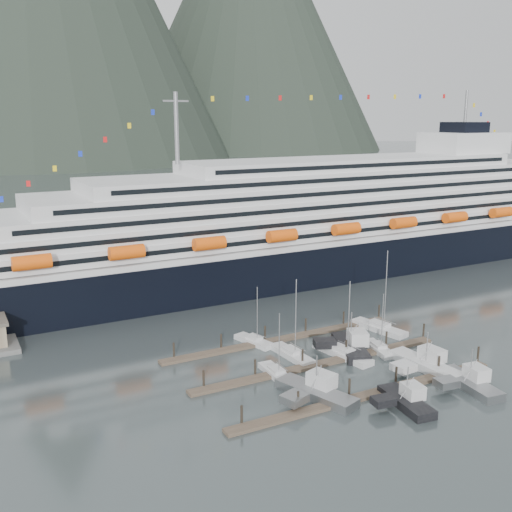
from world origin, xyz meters
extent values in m
plane|color=#414C4D|center=(0.00, 0.00, 0.00)|extent=(1600.00, 1600.00, 0.00)
cone|color=#202A21|center=(300.00, 620.00, 155.00)|extent=(360.00, 360.00, 360.00)
cube|color=black|center=(25.00, 55.00, 4.00)|extent=(210.00, 28.00, 12.00)
cube|color=silver|center=(25.00, 55.00, 10.50)|extent=(205.80, 27.44, 1.50)
cube|color=silver|center=(30.00, 55.00, 13.10)|extent=(185.00, 26.00, 3.20)
cube|color=black|center=(30.00, 41.95, 13.26)|extent=(175.75, 0.20, 1.00)
cube|color=silver|center=(32.00, 55.00, 16.30)|extent=(180.00, 25.00, 3.20)
cube|color=black|center=(32.00, 42.45, 16.46)|extent=(171.00, 0.20, 1.00)
cube|color=silver|center=(34.00, 55.00, 19.50)|extent=(172.00, 24.00, 3.20)
cube|color=black|center=(34.00, 42.95, 19.66)|extent=(163.40, 0.20, 1.00)
cube|color=silver|center=(36.00, 55.00, 22.70)|extent=(160.00, 23.00, 3.20)
cube|color=black|center=(36.00, 43.45, 22.86)|extent=(152.00, 0.20, 1.00)
cube|color=silver|center=(38.00, 55.00, 25.80)|extent=(140.00, 22.00, 3.00)
cube|color=black|center=(38.00, 43.95, 25.95)|extent=(133.00, 0.20, 1.00)
cube|color=silver|center=(40.00, 55.00, 28.80)|extent=(95.00, 20.00, 3.00)
cube|color=black|center=(40.00, 44.95, 28.95)|extent=(90.25, 0.20, 1.00)
cube|color=silver|center=(80.00, 55.00, 33.30)|extent=(22.00, 16.00, 6.00)
cube|color=black|center=(80.00, 55.00, 37.80)|extent=(10.00, 10.00, 3.00)
cylinder|color=gray|center=(-10.00, 55.00, 38.30)|extent=(1.00, 1.00, 16.00)
cylinder|color=gray|center=(80.00, 55.00, 43.30)|extent=(0.80, 0.80, 10.00)
cylinder|color=#FF590D|center=(-45.00, 40.00, 14.50)|extent=(7.00, 2.80, 2.80)
cylinder|color=#FF590D|center=(-27.00, 40.00, 14.50)|extent=(7.00, 2.80, 2.80)
cylinder|color=#FF590D|center=(-9.00, 40.00, 14.50)|extent=(7.00, 2.80, 2.80)
cylinder|color=#FF590D|center=(9.00, 40.00, 14.50)|extent=(7.00, 2.80, 2.80)
cylinder|color=#FF590D|center=(27.00, 40.00, 14.50)|extent=(7.00, 2.80, 2.80)
cylinder|color=#FF590D|center=(45.00, 40.00, 14.50)|extent=(7.00, 2.80, 2.80)
cylinder|color=#FF590D|center=(63.00, 40.00, 14.50)|extent=(7.00, 2.80, 2.80)
cylinder|color=#FF590D|center=(81.00, 40.00, 14.50)|extent=(7.00, 2.80, 2.80)
cube|color=#4D4031|center=(-5.00, -10.00, 0.25)|extent=(48.00, 2.00, 0.50)
cylinder|color=black|center=(-26.00, -8.90, 1.40)|extent=(0.36, 0.36, 3.20)
cylinder|color=black|center=(-17.00, -8.90, 1.40)|extent=(0.36, 0.36, 3.20)
cylinder|color=black|center=(-8.00, -8.90, 1.40)|extent=(0.36, 0.36, 3.20)
cylinder|color=black|center=(1.00, -8.90, 1.40)|extent=(0.36, 0.36, 3.20)
cylinder|color=black|center=(10.00, -8.90, 1.40)|extent=(0.36, 0.36, 3.20)
cylinder|color=black|center=(19.00, -8.90, 1.40)|extent=(0.36, 0.36, 3.20)
cube|color=#4D4031|center=(-5.00, 3.00, 0.25)|extent=(48.00, 2.00, 0.50)
cylinder|color=black|center=(-26.00, 4.10, 1.40)|extent=(0.36, 0.36, 3.20)
cylinder|color=black|center=(-17.00, 4.10, 1.40)|extent=(0.36, 0.36, 3.20)
cylinder|color=black|center=(-8.00, 4.10, 1.40)|extent=(0.36, 0.36, 3.20)
cylinder|color=black|center=(1.00, 4.10, 1.40)|extent=(0.36, 0.36, 3.20)
cylinder|color=black|center=(10.00, 4.10, 1.40)|extent=(0.36, 0.36, 3.20)
cylinder|color=black|center=(19.00, 4.10, 1.40)|extent=(0.36, 0.36, 3.20)
cube|color=#4D4031|center=(-5.00, 16.00, 0.25)|extent=(48.00, 2.00, 0.50)
cylinder|color=black|center=(-26.00, 17.10, 1.40)|extent=(0.36, 0.36, 3.20)
cylinder|color=black|center=(-17.00, 17.10, 1.40)|extent=(0.36, 0.36, 3.20)
cylinder|color=black|center=(-8.00, 17.10, 1.40)|extent=(0.36, 0.36, 3.20)
cylinder|color=black|center=(1.00, 17.10, 1.40)|extent=(0.36, 0.36, 3.20)
cylinder|color=black|center=(10.00, 17.10, 1.40)|extent=(0.36, 0.36, 3.20)
cylinder|color=black|center=(19.00, 17.10, 1.40)|extent=(0.36, 0.36, 3.20)
cube|color=silver|center=(-7.55, 8.27, 0.25)|extent=(3.26, 10.57, 1.46)
cube|color=silver|center=(-7.55, 8.27, 1.20)|extent=(2.28, 3.76, 0.84)
cylinder|color=gray|center=(-7.50, 7.23, 7.65)|extent=(0.17, 0.17, 13.41)
cube|color=silver|center=(-13.90, 2.65, 0.25)|extent=(2.86, 9.03, 1.31)
cube|color=silver|center=(-13.90, 2.65, 1.08)|extent=(2.02, 3.21, 0.75)
cylinder|color=gray|center=(-13.94, 1.76, 5.90)|extent=(0.15, 0.15, 10.10)
cube|color=silver|center=(0.41, 4.35, 0.25)|extent=(4.86, 12.65, 1.57)
cube|color=silver|center=(0.41, 4.35, 1.29)|extent=(2.91, 4.62, 0.90)
cylinder|color=gray|center=(0.60, 3.13, 7.48)|extent=(0.18, 0.18, 12.94)
cube|color=silver|center=(-10.39, 16.98, 0.25)|extent=(4.62, 8.92, 1.33)
cube|color=silver|center=(-10.39, 16.98, 1.10)|extent=(2.62, 3.39, 0.76)
cylinder|color=gray|center=(-10.17, 16.15, 5.97)|extent=(0.15, 0.15, 10.22)
cube|color=silver|center=(14.45, 11.54, 0.25)|extent=(5.41, 12.30, 1.59)
cube|color=silver|center=(14.45, 11.54, 1.31)|extent=(3.11, 4.57, 0.91)
cylinder|color=gray|center=(14.70, 10.37, 8.66)|extent=(0.18, 0.18, 15.26)
cube|color=silver|center=(7.61, 3.31, 0.25)|extent=(3.84, 8.67, 1.30)
cube|color=silver|center=(7.61, 3.31, 1.07)|extent=(2.34, 3.21, 0.74)
cylinder|color=gray|center=(7.46, 2.49, 5.87)|extent=(0.15, 0.15, 10.06)
cube|color=gray|center=(-12.35, -6.54, 0.35)|extent=(7.69, 13.80, 2.05)
cube|color=gray|center=(-17.16, -8.13, 1.64)|extent=(4.23, 3.88, 1.23)
cube|color=silver|center=(-11.09, -6.12, 2.36)|extent=(3.98, 4.70, 2.25)
cube|color=black|center=(-11.09, -6.12, 3.18)|extent=(3.70, 4.38, 0.51)
cylinder|color=gray|center=(-12.35, -6.54, 4.10)|extent=(0.16, 0.16, 5.12)
cube|color=black|center=(-2.35, -15.00, 0.35)|extent=(4.61, 10.61, 1.87)
cube|color=black|center=(-6.22, -14.52, 1.49)|extent=(3.43, 2.64, 1.12)
cube|color=silver|center=(-1.33, -15.13, 2.15)|extent=(2.98, 3.38, 2.05)
cube|color=black|center=(-1.33, -15.13, 2.90)|extent=(2.77, 3.16, 0.47)
cylinder|color=gray|center=(-2.35, -15.00, 3.74)|extent=(0.15, 0.15, 4.67)
cube|color=silver|center=(9.50, -6.52, 0.35)|extent=(4.63, 14.05, 1.97)
cube|color=silver|center=(4.27, -6.93, 1.58)|extent=(3.58, 3.29, 1.18)
cube|color=silver|center=(10.88, -6.41, 2.27)|extent=(3.08, 4.35, 2.17)
cube|color=black|center=(10.88, -6.41, 3.06)|extent=(2.86, 4.06, 0.49)
cylinder|color=gray|center=(9.50, -6.52, 3.95)|extent=(0.16, 0.16, 4.93)
cube|color=gray|center=(10.47, -15.00, 0.35)|extent=(4.90, 12.04, 1.95)
cube|color=gray|center=(6.06, -14.46, 1.56)|extent=(3.60, 2.96, 1.17)
cube|color=silver|center=(11.63, -15.14, 2.24)|extent=(3.13, 3.81, 2.15)
cube|color=black|center=(11.63, -15.14, 3.02)|extent=(2.91, 3.56, 0.49)
cylinder|color=gray|center=(10.47, -15.00, 3.90)|extent=(0.16, 0.16, 4.88)
cube|color=black|center=(3.04, 5.51, 0.35)|extent=(8.32, 13.02, 2.25)
cube|color=black|center=(-1.35, 7.24, 1.80)|extent=(4.57, 3.94, 1.35)
cube|color=silver|center=(4.19, 5.06, 2.59)|extent=(4.30, 4.62, 2.48)
cube|color=black|center=(4.19, 5.06, 3.49)|extent=(4.00, 4.30, 0.56)
cylinder|color=gray|center=(3.04, 5.51, 4.51)|extent=(0.18, 0.18, 5.64)
camera|label=1|loc=(-59.06, -74.94, 41.05)|focal=42.00mm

